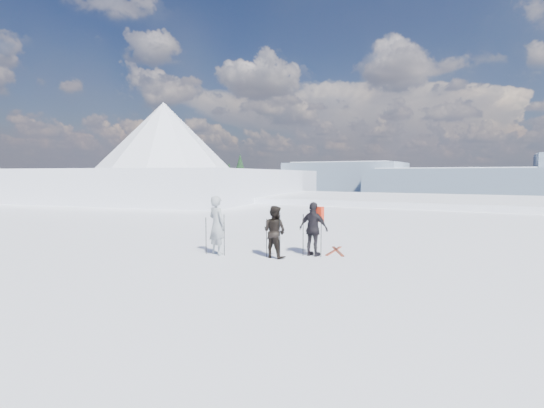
# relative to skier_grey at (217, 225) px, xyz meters

# --- Properties ---
(lake_basin) EXTENTS (820.00, 820.00, 71.62)m
(lake_basin) POSITION_rel_skier_grey_xyz_m (3.68, 28.62, -7.43)
(lake_basin) COLOR white
(lake_basin) RESTS_ON ground
(far_mountain_range) EXTENTS (770.00, 110.00, 53.00)m
(far_mountain_range) POSITION_rel_skier_grey_xyz_m (33.28, 453.41, -8.12)
(far_mountain_range) COLOR slate
(far_mountain_range) RESTS_ON ground
(near_ridge) EXTENTS (31.37, 35.68, 25.62)m
(near_ridge) POSITION_rel_skier_grey_xyz_m (-22.88, 27.96, -4.41)
(near_ridge) COLOR white
(near_ridge) RESTS_ON ground
(skier_grey) EXTENTS (0.78, 0.63, 1.85)m
(skier_grey) POSITION_rel_skier_grey_xyz_m (0.00, 0.00, 0.00)
(skier_grey) COLOR gray
(skier_grey) RESTS_ON ground
(skier_dark) EXTENTS (0.84, 0.69, 1.58)m
(skier_dark) POSITION_rel_skier_grey_xyz_m (1.83, 0.42, -0.13)
(skier_dark) COLOR black
(skier_dark) RESTS_ON ground
(skier_pack) EXTENTS (1.02, 0.52, 1.68)m
(skier_pack) POSITION_rel_skier_grey_xyz_m (2.77, 1.22, -0.09)
(skier_pack) COLOR black
(skier_pack) RESTS_ON ground
(backpack) EXTENTS (0.38, 0.24, 0.47)m
(backpack) POSITION_rel_skier_grey_xyz_m (2.80, 1.47, 0.98)
(backpack) COLOR red
(backpack) RESTS_ON skier_pack
(ski_poles) EXTENTS (3.40, 1.31, 1.37)m
(ski_poles) POSITION_rel_skier_grey_xyz_m (1.56, 0.46, -0.29)
(ski_poles) COLOR black
(ski_poles) RESTS_ON ground
(skis_loose) EXTENTS (0.94, 1.70, 0.03)m
(skis_loose) POSITION_rel_skier_grey_xyz_m (3.12, 2.27, -0.91)
(skis_loose) COLOR black
(skis_loose) RESTS_ON ground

